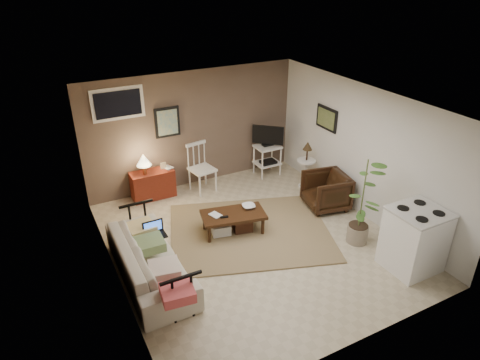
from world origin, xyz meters
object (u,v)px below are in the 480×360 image
tv_stand (268,149)px  stove (414,239)px  red_console (152,182)px  potted_plant (362,199)px  spindle_chair (202,169)px  side_table (307,159)px  sofa (149,254)px  coffee_table (233,221)px  armchair (326,190)px

tv_stand → stove: tv_stand is taller
red_console → potted_plant: potted_plant is taller
spindle_chair → side_table: size_ratio=0.99×
red_console → potted_plant: size_ratio=0.63×
side_table → potted_plant: 2.08m
sofa → side_table: size_ratio=2.09×
sofa → red_console: size_ratio=2.18×
sofa → red_console: (0.77, 2.36, -0.08)m
coffee_table → spindle_chair: 1.73m
tv_stand → sofa: bearing=-146.7°
coffee_table → red_console: 2.07m
sofa → potted_plant: size_ratio=1.37×
sofa → tv_stand: (3.35, 2.20, 0.18)m
side_table → armchair: 0.92m
coffee_table → tv_stand: size_ratio=1.04×
spindle_chair → side_table: side_table is taller
armchair → stove: (0.05, -2.06, 0.12)m
coffee_table → sofa: bearing=-163.5°
tv_stand → stove: (0.29, -3.83, -0.09)m
side_table → stove: size_ratio=1.00×
tv_stand → side_table: 0.98m
sofa → potted_plant: bearing=-102.3°
coffee_table → side_table: bearing=21.3°
armchair → side_table: bearing=-178.7°
tv_stand → stove: bearing=-85.6°
red_console → tv_stand: tv_stand is taller
coffee_table → side_table: (2.12, 0.82, 0.40)m
sofa → spindle_chair: 2.81m
coffee_table → stove: bearing=-46.3°
side_table → stove: 2.94m
sofa → potted_plant: potted_plant is taller
side_table → potted_plant: size_ratio=0.66×
tv_stand → potted_plant: (0.02, -2.93, 0.23)m
red_console → armchair: (2.82, -1.93, 0.05)m
potted_plant → tv_stand: bearing=90.4°
spindle_chair → side_table: 2.16m
sofa → tv_stand: bearing=-56.7°
red_console → armchair: red_console is taller
armchair → tv_stand: bearing=-161.1°
sofa → armchair: (3.59, 0.43, -0.03)m
red_console → potted_plant: bearing=-50.0°
coffee_table → potted_plant: potted_plant is taller
spindle_chair → armchair: size_ratio=1.31×
red_console → stove: (2.87, -3.99, 0.17)m
red_console → tv_stand: 2.59m
armchair → stove: bearing=12.4°
spindle_chair → potted_plant: potted_plant is taller
sofa → armchair: bearing=-83.1°
red_console → tv_stand: bearing=-3.7°
sofa → spindle_chair: (1.77, 2.18, 0.06)m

